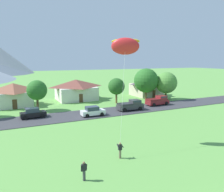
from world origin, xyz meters
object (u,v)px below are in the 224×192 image
Objects in this scene: parked_car_white_mid_west at (93,111)px; pickup_truck_charcoal_east_side at (131,105)px; watcher_person at (84,171)px; tree_right_of_center at (37,90)px; tree_center at (116,86)px; parked_car_black_east_end at (33,113)px; house_rightmost at (76,89)px; tree_left_of_center at (166,83)px; house_left_center at (14,94)px; kite_flyer_with_kite at (125,47)px; house_right_center at (146,86)px; pickup_truck_maroon_west_side at (158,101)px; tree_near_right at (146,81)px.

parked_car_white_mid_west is 8.42m from pickup_truck_charcoal_east_side.
tree_right_of_center is at bearing 90.17° from watcher_person.
pickup_truck_charcoal_east_side reaches higher than parked_car_white_mid_west.
tree_center is 17.30m from tree_right_of_center.
parked_car_black_east_end is 0.81× the size of pickup_truck_charcoal_east_side.
tree_left_of_center is (20.35, -9.46, 1.63)m from house_rightmost.
tree_left_of_center is (34.63, -8.03, 1.69)m from house_left_center.
parked_car_white_mid_west is at bearing -173.67° from pickup_truck_charcoal_east_side.
tree_left_of_center reaches higher than house_left_center.
tree_center is 0.47× the size of kite_flyer_with_kite.
tree_right_of_center is 1.41× the size of parked_car_black_east_end.
house_right_center is 1.48× the size of pickup_truck_maroon_west_side.
tree_left_of_center is 5.14m from tree_near_right.
kite_flyer_with_kite is (7.15, -22.26, 7.24)m from tree_right_of_center.
parked_car_black_east_end is at bearing -105.42° from tree_right_of_center.
tree_center is 0.96× the size of tree_right_of_center.
watcher_person is (-25.78, -28.99, -3.95)m from tree_near_right.
house_left_center is 1.87× the size of parked_car_white_mid_west.
house_rightmost is 1.42× the size of tree_left_of_center.
tree_left_of_center is at bearing -83.23° from house_right_center.
pickup_truck_charcoal_east_side is (20.62, -14.60, -1.51)m from house_left_center.
pickup_truck_charcoal_east_side is 26.36m from watcher_person.
watcher_person is (-17.22, -28.25, -3.01)m from tree_center.
house_left_center is 14.35m from house_rightmost.
tree_near_right is 1.49× the size of pickup_truck_maroon_west_side.
house_right_center reaches higher than house_rightmost.
watcher_person is at bearing -85.99° from parked_car_black_east_end.
parked_car_white_mid_west is (-17.62, -9.37, -3.97)m from tree_near_right.
tree_center reaches higher than house_right_center.
house_left_center reaches higher than parked_car_white_mid_west.
pickup_truck_maroon_west_side is at bearing 12.32° from pickup_truck_charcoal_east_side.
house_left_center is 1.31× the size of tree_right_of_center.
house_right_center is (33.76, -0.68, 0.07)m from house_left_center.
tree_right_of_center is 24.47m from kite_flyer_with_kite.
tree_left_of_center is 0.88× the size of tree_near_right.
house_right_center is at bearing -6.18° from house_rightmost.
tree_center is 19.84m from parked_car_black_east_end.
kite_flyer_with_kite reaches higher than watcher_person.
tree_near_right is 1.83× the size of parked_car_black_east_end.
house_left_center is 12.77m from parked_car_black_east_end.
parked_car_black_east_end is at bearing -172.24° from tree_left_of_center.
house_rightmost is 18.25m from parked_car_black_east_end.
house_right_center is at bearing 51.60° from kite_flyer_with_kite.
parked_car_black_east_end is at bearing -130.38° from house_rightmost.
pickup_truck_maroon_west_side is (-6.13, -4.85, -3.19)m from tree_left_of_center.
pickup_truck_maroon_west_side is at bearing -24.32° from house_left_center.
pickup_truck_charcoal_east_side is (-14.01, -6.57, -3.19)m from tree_left_of_center.
tree_near_right is 30.36m from kite_flyer_with_kite.
parked_car_black_east_end is at bearing 94.01° from watcher_person.
tree_left_of_center is at bearing 41.61° from watcher_person.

